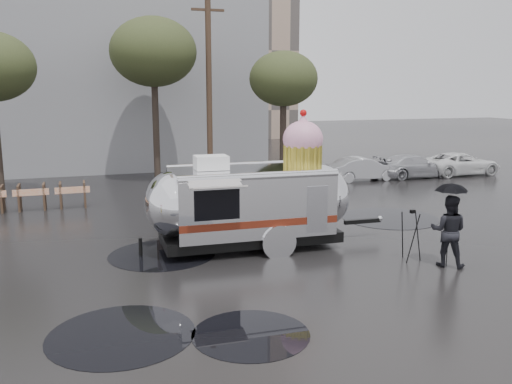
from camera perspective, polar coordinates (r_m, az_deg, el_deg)
name	(u,v)px	position (r m, az deg, el deg)	size (l,w,h in m)	color
ground	(245,278)	(13.60, -1.19, -9.07)	(120.00, 120.00, 0.00)	black
puddles	(273,256)	(15.30, 1.80, -6.76)	(13.19, 10.71, 0.01)	black
grey_building	(68,58)	(36.28, -19.17, 13.22)	(22.00, 12.00, 13.00)	slate
utility_pole	(209,89)	(26.96, -4.96, 10.79)	(1.60, 0.28, 9.00)	#473323
tree_mid	(153,53)	(27.54, -10.75, 14.22)	(4.20, 4.20, 8.03)	#382D26
tree_right	(283,80)	(27.05, 2.91, 11.74)	(3.36, 3.36, 6.42)	#382D26
barricade_row	(32,197)	(22.64, -22.52, -0.44)	(4.30, 0.80, 1.00)	#473323
parked_cars	(393,165)	(29.04, 14.27, 2.77)	(13.20, 1.90, 1.50)	silver
airstream_trailer	(253,199)	(15.87, -0.35, -0.75)	(7.64, 2.95, 4.11)	silver
person_right	(448,231)	(15.11, 19.60, -3.88)	(0.92, 0.51, 1.91)	black
umbrella_black	(451,196)	(14.91, 19.83, -0.36)	(1.03, 1.03, 2.25)	black
tripod	(411,231)	(15.34, 16.04, -3.94)	(0.55, 0.59, 1.43)	black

